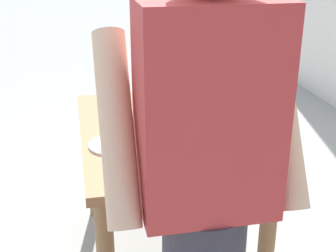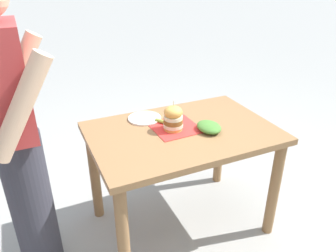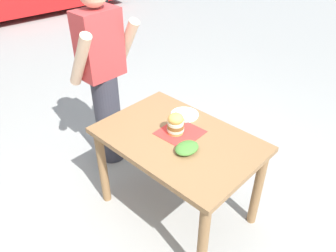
% 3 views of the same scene
% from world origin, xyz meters
% --- Properties ---
extents(patio_table, '(0.78, 1.16, 0.75)m').
position_xyz_m(patio_table, '(0.00, 0.00, 0.63)').
color(patio_table, olive).
rests_on(patio_table, ground).
extents(serving_paper, '(0.30, 0.30, 0.00)m').
position_xyz_m(serving_paper, '(0.05, 0.03, 0.76)').
color(serving_paper, red).
rests_on(serving_paper, patio_table).
extents(sandwich, '(0.12, 0.12, 0.19)m').
position_xyz_m(sandwich, '(0.03, 0.05, 0.84)').
color(sandwich, gold).
rests_on(sandwich, serving_paper).
extents(pickle_spear, '(0.09, 0.07, 0.02)m').
position_xyz_m(pickle_spear, '(0.14, 0.08, 0.77)').
color(pickle_spear, '#8EA83D').
rests_on(pickle_spear, serving_paper).
extents(side_plate_with_forks, '(0.22, 0.22, 0.02)m').
position_xyz_m(side_plate_with_forks, '(0.25, 0.16, 0.76)').
color(side_plate_with_forks, white).
rests_on(side_plate_with_forks, patio_table).
extents(side_salad, '(0.18, 0.14, 0.05)m').
position_xyz_m(side_salad, '(-0.08, -0.15, 0.78)').
color(side_salad, '#477F33').
rests_on(side_salad, patio_table).
extents(diner_across_table, '(0.55, 0.35, 1.69)m').
position_xyz_m(diner_across_table, '(0.07, 0.93, 0.88)').
color(diner_across_table, '#33333D').
rests_on(diner_across_table, ground).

